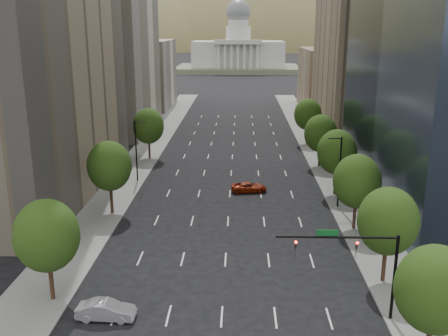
# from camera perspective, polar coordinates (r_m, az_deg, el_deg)

# --- Properties ---
(sidewalk_left) EXTENTS (6.00, 200.00, 0.15)m
(sidewalk_left) POSITION_cam_1_polar(r_m,az_deg,el_deg) (70.45, -12.06, -2.65)
(sidewalk_left) COLOR slate
(sidewalk_left) RESTS_ON ground
(sidewalk_right) EXTENTS (6.00, 200.00, 0.15)m
(sidewalk_right) POSITION_cam_1_polar(r_m,az_deg,el_deg) (69.88, 13.49, -2.89)
(sidewalk_right) COLOR slate
(sidewalk_right) RESTS_ON ground
(midrise_cream_left) EXTENTS (14.00, 30.00, 35.00)m
(midrise_cream_left) POSITION_cam_1_polar(r_m,az_deg,el_deg) (111.11, -12.17, 13.13)
(midrise_cream_left) COLOR beige
(midrise_cream_left) RESTS_ON ground
(filler_left) EXTENTS (14.00, 26.00, 18.00)m
(filler_left) POSITION_cam_1_polar(r_m,az_deg,el_deg) (143.87, -8.84, 10.41)
(filler_left) COLOR beige
(filler_left) RESTS_ON ground
(parking_tan_right) EXTENTS (14.00, 30.00, 30.00)m
(parking_tan_right) POSITION_cam_1_polar(r_m,az_deg,el_deg) (107.72, 14.86, 11.56)
(parking_tan_right) COLOR #8C7759
(parking_tan_right) RESTS_ON ground
(filler_right) EXTENTS (14.00, 26.00, 16.00)m
(filler_right) POSITION_cam_1_polar(r_m,az_deg,el_deg) (140.57, 11.72, 9.74)
(filler_right) COLOR #8C7759
(filler_right) RESTS_ON ground
(tree_right_0) EXTENTS (5.20, 5.20, 8.39)m
(tree_right_0) POSITION_cam_1_polar(r_m,az_deg,el_deg) (36.38, 22.61, -12.49)
(tree_right_0) COLOR #382316
(tree_right_0) RESTS_ON ground
(tree_right_1) EXTENTS (5.20, 5.20, 8.75)m
(tree_right_1) POSITION_cam_1_polar(r_m,az_deg,el_deg) (45.72, 17.94, -5.71)
(tree_right_1) COLOR #382316
(tree_right_1) RESTS_ON ground
(tree_right_2) EXTENTS (5.20, 5.20, 8.61)m
(tree_right_2) POSITION_cam_1_polar(r_m,az_deg,el_deg) (56.74, 14.70, -1.45)
(tree_right_2) COLOR #382316
(tree_right_2) RESTS_ON ground
(tree_right_3) EXTENTS (5.20, 5.20, 8.89)m
(tree_right_3) POSITION_cam_1_polar(r_m,az_deg,el_deg) (67.99, 12.57, 1.76)
(tree_right_3) COLOR #382316
(tree_right_3) RESTS_ON ground
(tree_right_4) EXTENTS (5.20, 5.20, 8.46)m
(tree_right_4) POSITION_cam_1_polar(r_m,az_deg,el_deg) (81.54, 10.79, 3.84)
(tree_right_4) COLOR #382316
(tree_right_4) RESTS_ON ground
(tree_right_5) EXTENTS (5.20, 5.20, 8.75)m
(tree_right_5) POSITION_cam_1_polar(r_m,az_deg,el_deg) (97.05, 9.39, 5.96)
(tree_right_5) COLOR #382316
(tree_right_5) RESTS_ON ground
(tree_left_0) EXTENTS (5.20, 5.20, 8.75)m
(tree_left_0) POSITION_cam_1_polar(r_m,az_deg,el_deg) (43.04, -19.29, -7.19)
(tree_left_0) COLOR #382316
(tree_left_0) RESTS_ON ground
(tree_left_1) EXTENTS (5.20, 5.20, 8.97)m
(tree_left_1) POSITION_cam_1_polar(r_m,az_deg,el_deg) (60.99, -12.75, 0.22)
(tree_left_1) COLOR #382316
(tree_left_1) RESTS_ON ground
(tree_left_2) EXTENTS (5.20, 5.20, 8.68)m
(tree_left_2) POSITION_cam_1_polar(r_m,az_deg,el_deg) (85.80, -8.49, 4.68)
(tree_left_2) COLOR #382316
(tree_left_2) RESTS_ON ground
(streetlight_rn) EXTENTS (1.70, 0.20, 9.00)m
(streetlight_rn) POSITION_cam_1_polar(r_m,az_deg,el_deg) (63.40, 12.81, -0.24)
(streetlight_rn) COLOR black
(streetlight_rn) RESTS_ON ground
(streetlight_ln) EXTENTS (1.70, 0.20, 9.00)m
(streetlight_ln) POSITION_cam_1_polar(r_m,az_deg,el_deg) (73.40, -9.79, 2.09)
(streetlight_ln) COLOR black
(streetlight_ln) RESTS_ON ground
(traffic_signal) EXTENTS (9.12, 0.40, 7.38)m
(traffic_signal) POSITION_cam_1_polar(r_m,az_deg,el_deg) (39.73, 15.32, -9.70)
(traffic_signal) COLOR black
(traffic_signal) RESTS_ON ground
(capitol) EXTENTS (60.00, 40.00, 35.20)m
(capitol) POSITION_cam_1_polar(r_m,az_deg,el_deg) (254.92, 1.59, 12.72)
(capitol) COLOR #596647
(capitol) RESTS_ON ground
(foothills) EXTENTS (720.00, 413.00, 263.00)m
(foothills) POSITION_cam_1_polar(r_m,az_deg,el_deg) (608.11, 5.07, 10.03)
(foothills) COLOR olive
(foothills) RESTS_ON ground
(car_silver) EXTENTS (4.58, 1.72, 1.49)m
(car_silver) POSITION_cam_1_polar(r_m,az_deg,el_deg) (41.50, -13.09, -15.30)
(car_silver) COLOR #A8A8AE
(car_silver) RESTS_ON ground
(car_red_far) EXTENTS (5.03, 2.81, 1.33)m
(car_red_far) POSITION_cam_1_polar(r_m,az_deg,el_deg) (69.11, 2.82, -2.15)
(car_red_far) COLOR maroon
(car_red_far) RESTS_ON ground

